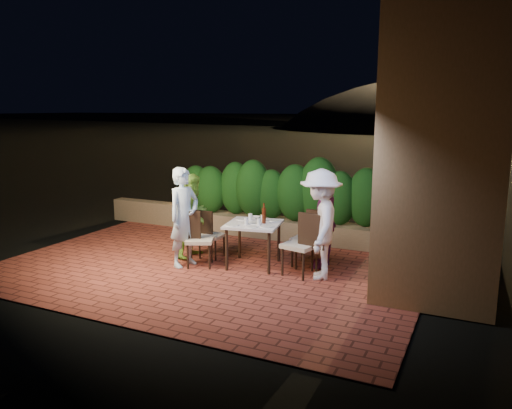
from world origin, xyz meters
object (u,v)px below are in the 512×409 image
Objects in this scene: dining_table at (253,245)px; parapet_lamp at (178,201)px; beer_bottle at (264,213)px; diner_green at (194,216)px; chair_left_front at (200,239)px; diner_blue at (184,217)px; diner_purple at (325,222)px; chair_left_back at (212,235)px; bowl at (255,217)px; diner_white at (320,224)px; chair_right_back at (307,238)px; chair_right_front at (300,244)px.

dining_table reaches higher than parapet_lamp.
diner_green reaches higher than beer_bottle.
chair_left_front reaches higher than parapet_lamp.
diner_purple is at bearing -51.61° from diner_blue.
chair_left_back is at bearing -2.24° from diner_blue.
diner_green is (-0.14, 0.52, -0.09)m from diner_blue.
parapet_lamp is (-1.73, 2.40, -0.27)m from diner_blue.
diner_green reaches higher than bowl.
parapet_lamp is at bearing -133.76° from diner_white.
diner_purple is at bearing -78.25° from diner_green.
diner_blue is at bearing 31.15° from chair_right_back.
dining_table is 5.45× the size of bowl.
diner_green reaches higher than chair_left_front.
dining_table is at bearing 1.62° from chair_left_front.
bowl is (-0.12, 0.32, 0.39)m from dining_table.
chair_right_front reaches higher than dining_table.
chair_left_front is 0.45m from diner_blue.
diner_green is at bearing -110.35° from diner_white.
chair_left_front is 2.08m from diner_white.
chair_right_back is 0.63× the size of diner_purple.
chair_right_front is at bearing -13.25° from beer_bottle.
diner_green reaches higher than chair_right_front.
beer_bottle is 0.85m from chair_right_back.
chair_right_front is 0.50m from chair_right_back.
parapet_lamp is (-3.91, 1.46, -0.21)m from diner_purple.
chair_left_back is (-0.07, 0.52, -0.06)m from chair_left_front.
chair_right_back is 2.11m from diner_blue.
diner_white reaches higher than chair_right_front.
chair_right_back is at bearing 26.25° from beer_bottle.
diner_purple is at bearing 0.45° from chair_left_front.
diner_green is at bearing -49.78° from parapet_lamp.
diner_purple is 11.20× the size of parapet_lamp.
beer_bottle is (0.17, 0.05, 0.55)m from dining_table.
dining_table is at bearing -162.35° from beer_bottle.
diner_green is (-0.39, 0.44, 0.28)m from chair_left_front.
chair_right_front is at bearing -8.43° from chair_left_back.
diner_white is 12.40× the size of parapet_lamp.
diner_purple is at bearing 24.38° from beer_bottle.
chair_left_back is 1.78m from chair_right_front.
chair_right_back reaches higher than bowl.
dining_table is 0.92m from chair_left_front.
beer_bottle is 3.54m from parapet_lamp.
beer_bottle is at bearing 17.65° from dining_table.
chair_left_front is at bearing 32.15° from chair_right_back.
beer_bottle is 2.44× the size of parapet_lamp.
chair_left_back is at bearing -165.75° from bowl.
bowl is 0.11× the size of diner_green.
bowl is 0.09× the size of diner_blue.
chair_left_front is 1.72m from chair_right_front.
chair_left_front is 0.65m from diner_green.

